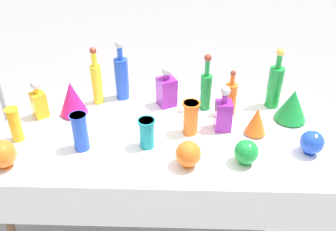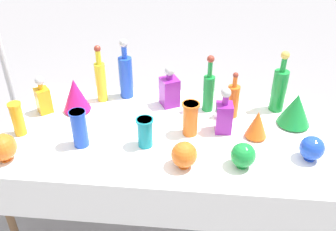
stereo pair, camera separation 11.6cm
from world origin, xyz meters
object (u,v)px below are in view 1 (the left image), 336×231
tall_bottle_0 (206,89)px  cardboard_box_behind_left (208,129)px  slender_vase_2 (80,131)px  slender_vase_3 (191,117)px  round_bowl_1 (312,142)px  round_bowl_2 (246,152)px  round_bowl_3 (2,154)px  slender_vase_0 (147,132)px  tall_bottle_2 (97,81)px  slender_vase_1 (15,124)px  tall_bottle_3 (122,76)px  fluted_vase_0 (257,121)px  fluted_vase_2 (293,105)px  square_decanter_0 (39,102)px  square_decanter_2 (223,113)px  fluted_vase_1 (72,98)px  round_bowl_0 (188,154)px  tall_bottle_1 (275,85)px  square_decanter_1 (167,90)px  tall_bottle_4 (231,98)px

tall_bottle_0 → cardboard_box_behind_left: bearing=81.7°
slender_vase_2 → slender_vase_3: 0.61m
round_bowl_1 → round_bowl_2: (-0.36, -0.09, 0.00)m
round_bowl_3 → cardboard_box_behind_left: bearing=46.9°
slender_vase_0 → tall_bottle_2: bearing=127.6°
slender_vase_1 → tall_bottle_3: bearing=42.5°
fluted_vase_0 → fluted_vase_2: fluted_vase_2 is taller
square_decanter_0 → slender_vase_2: bearing=-43.6°
square_decanter_2 → slender_vase_1: 1.16m
tall_bottle_3 → fluted_vase_1: size_ratio=1.84×
round_bowl_1 → fluted_vase_1: bearing=165.6°
round_bowl_0 → tall_bottle_0: bearing=78.3°
fluted_vase_1 → round_bowl_2: size_ratio=1.61×
tall_bottle_0 → slender_vase_2: bearing=-147.9°
tall_bottle_1 → slender_vase_2: (-1.12, -0.47, -0.04)m
square_decanter_0 → square_decanter_2: bearing=-5.2°
square_decanter_2 → slender_vase_3: bearing=-166.9°
round_bowl_0 → slender_vase_0: bearing=144.9°
slender_vase_3 → slender_vase_1: bearing=-174.4°
tall_bottle_3 → cardboard_box_behind_left: size_ratio=0.70×
tall_bottle_1 → round_bowl_2: (-0.25, -0.57, -0.08)m
tall_bottle_0 → slender_vase_1: tall_bottle_0 is taller
slender_vase_0 → round_bowl_0: 0.27m
square_decanter_0 → tall_bottle_1: bearing=6.7°
fluted_vase_0 → round_bowl_0: fluted_vase_0 is taller
square_decanter_1 → slender_vase_1: size_ratio=1.35×
square_decanter_0 → slender_vase_3: square_decanter_0 is taller
round_bowl_1 → round_bowl_3: bearing=-174.4°
tall_bottle_1 → round_bowl_1: size_ratio=2.93×
fluted_vase_0 → tall_bottle_0: bearing=135.5°
slender_vase_3 → square_decanter_1: bearing=115.5°
tall_bottle_0 → fluted_vase_2: (0.51, -0.12, -0.04)m
round_bowl_1 → square_decanter_2: bearing=154.5°
tall_bottle_3 → round_bowl_0: 0.80m
tall_bottle_3 → slender_vase_2: bearing=-105.2°
slender_vase_0 → round_bowl_3: slender_vase_0 is taller
slender_vase_2 → fluted_vase_2: bearing=14.7°
slender_vase_2 → fluted_vase_1: 0.36m
round_bowl_0 → round_bowl_1: bearing=10.4°
tall_bottle_1 → round_bowl_3: size_ratio=2.63×
round_bowl_3 → slender_vase_0: bearing=14.9°
tall_bottle_4 → fluted_vase_2: 0.36m
square_decanter_1 → tall_bottle_1: bearing=0.7°
tall_bottle_1 → tall_bottle_3: tall_bottle_3 is taller
tall_bottle_1 → slender_vase_1: size_ratio=1.96×
round_bowl_0 → fluted_vase_1: bearing=146.3°
slender_vase_1 → fluted_vase_2: 1.59m
round_bowl_3 → square_decanter_0: bearing=85.4°
square_decanter_0 → fluted_vase_2: 1.51m
tall_bottle_2 → slender_vase_3: size_ratio=1.91×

